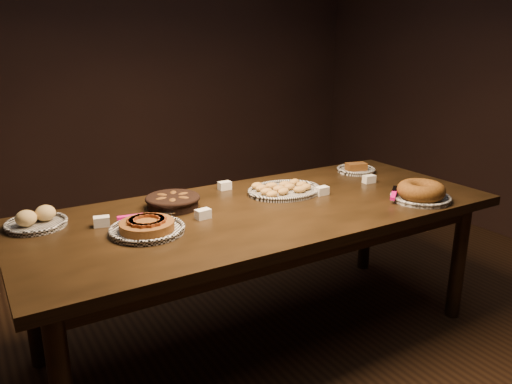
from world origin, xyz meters
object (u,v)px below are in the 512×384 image
madeleine_platter (284,190)px  bundt_cake_plate (421,193)px  buffet_table (263,221)px  apple_tart_plate (147,227)px

madeleine_platter → bundt_cake_plate: size_ratio=1.17×
buffet_table → apple_tart_plate: size_ratio=6.98×
madeleine_platter → apple_tart_plate: bearing=169.5°
buffet_table → bundt_cake_plate: bearing=-22.9°
buffet_table → bundt_cake_plate: size_ratio=6.68×
buffet_table → apple_tart_plate: apple_tart_plate is taller
buffet_table → madeleine_platter: size_ratio=5.71×
apple_tart_plate → bundt_cake_plate: bundt_cake_plate is taller
apple_tart_plate → madeleine_platter: apple_tart_plate is taller
bundt_cake_plate → apple_tart_plate: bearing=-175.9°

